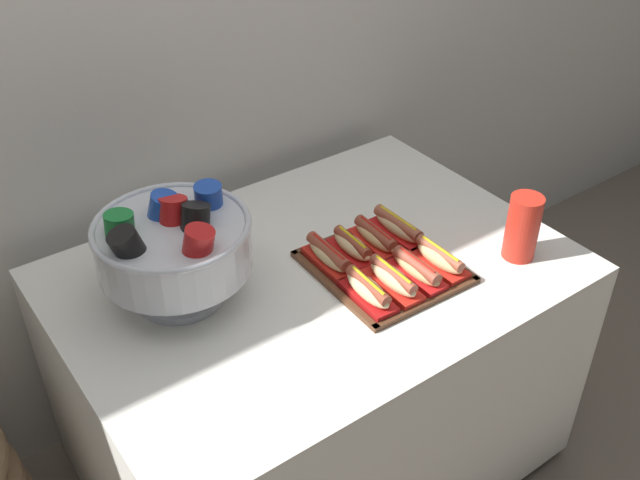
{
  "coord_description": "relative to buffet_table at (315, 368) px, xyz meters",
  "views": [
    {
      "loc": [
        -0.85,
        -1.21,
        1.88
      ],
      "look_at": [
        0.04,
        0.03,
        0.8
      ],
      "focal_mm": 41.17,
      "sensor_mm": 36.0,
      "label": 1
    }
  ],
  "objects": [
    {
      "name": "hot_dog_5",
      "position": [
        0.11,
        -0.02,
        0.39
      ],
      "size": [
        0.07,
        0.16,
        0.06
      ],
      "color": "#B21414",
      "rests_on": "serving_tray"
    },
    {
      "name": "hot_dog_0",
      "position": [
        0.03,
        -0.18,
        0.39
      ],
      "size": [
        0.07,
        0.17,
        0.06
      ],
      "color": "#B21414",
      "rests_on": "serving_tray"
    },
    {
      "name": "cup_stack",
      "position": [
        0.46,
        -0.26,
        0.44
      ],
      "size": [
        0.08,
        0.08,
        0.18
      ],
      "color": "red",
      "rests_on": "buffet_table"
    },
    {
      "name": "hot_dog_3",
      "position": [
        0.25,
        -0.19,
        0.39
      ],
      "size": [
        0.07,
        0.16,
        0.06
      ],
      "color": "red",
      "rests_on": "serving_tray"
    },
    {
      "name": "hot_dog_4",
      "position": [
        0.03,
        -0.02,
        0.39
      ],
      "size": [
        0.06,
        0.17,
        0.06
      ],
      "color": "red",
      "rests_on": "serving_tray"
    },
    {
      "name": "hot_dog_7",
      "position": [
        0.26,
        -0.02,
        0.39
      ],
      "size": [
        0.06,
        0.18,
        0.06
      ],
      "color": "red",
      "rests_on": "serving_tray"
    },
    {
      "name": "ground_plane",
      "position": [
        0.0,
        0.0,
        -0.39
      ],
      "size": [
        10.0,
        10.0,
        0.0
      ],
      "primitive_type": "plane",
      "color": "#7A6B5B"
    },
    {
      "name": "buffet_table",
      "position": [
        0.0,
        0.0,
        0.0
      ],
      "size": [
        1.27,
        0.9,
        0.74
      ],
      "color": "white",
      "rests_on": "ground_plane"
    },
    {
      "name": "serving_tray",
      "position": [
        0.14,
        -0.1,
        0.36
      ],
      "size": [
        0.34,
        0.37,
        0.01
      ],
      "color": "#56331E",
      "rests_on": "buffet_table"
    },
    {
      "name": "punch_bowl",
      "position": [
        -0.33,
        0.1,
        0.51
      ],
      "size": [
        0.37,
        0.37,
        0.27
      ],
      "color": "silver",
      "rests_on": "buffet_table"
    },
    {
      "name": "hot_dog_1",
      "position": [
        0.1,
        -0.18,
        0.39
      ],
      "size": [
        0.07,
        0.18,
        0.06
      ],
      "color": "red",
      "rests_on": "serving_tray"
    },
    {
      "name": "hot_dog_2",
      "position": [
        0.18,
        -0.19,
        0.39
      ],
      "size": [
        0.06,
        0.17,
        0.06
      ],
      "color": "red",
      "rests_on": "serving_tray"
    },
    {
      "name": "hot_dog_6",
      "position": [
        0.18,
        -0.02,
        0.39
      ],
      "size": [
        0.07,
        0.17,
        0.06
      ],
      "color": "red",
      "rests_on": "serving_tray"
    }
  ]
}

